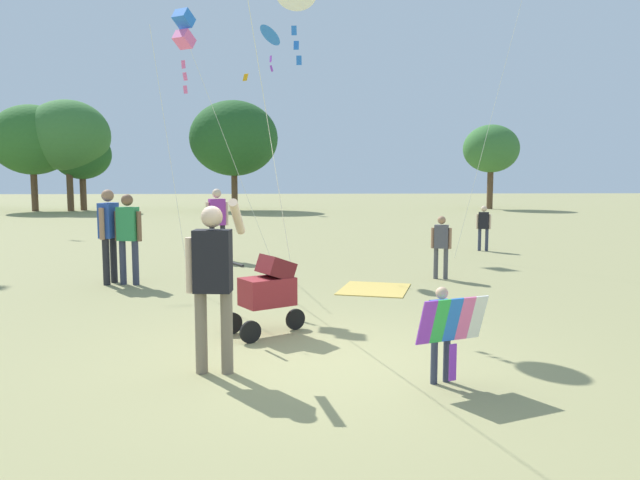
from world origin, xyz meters
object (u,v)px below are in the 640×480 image
at_px(person_adult_flyer, 213,273).
at_px(person_red_shirt, 109,229).
at_px(child_with_butterfly_kite, 444,326).
at_px(picnic_blanket, 374,289).
at_px(stroller, 269,288).
at_px(kite_orange_delta, 270,38).
at_px(person_sitting_far, 217,218).
at_px(person_back_turned, 128,232).
at_px(kite_blue_high, 184,31).
at_px(person_kid_running, 441,242).
at_px(person_couple_left, 484,224).

distance_m(person_adult_flyer, person_red_shirt, 5.94).
relative_size(child_with_butterfly_kite, picnic_blanket, 0.72).
xyz_separation_m(stroller, picnic_blanket, (1.78, 2.98, -0.60)).
relative_size(kite_orange_delta, person_sitting_far, 3.16).
bearing_deg(person_sitting_far, person_back_turned, -110.95).
height_order(kite_orange_delta, person_back_turned, kite_orange_delta).
xyz_separation_m(kite_blue_high, person_kid_running, (4.81, 0.67, -3.83)).
bearing_deg(person_back_turned, kite_orange_delta, 47.19).
height_order(stroller, person_back_turned, person_back_turned).
xyz_separation_m(child_with_butterfly_kite, person_couple_left, (3.70, 10.37, 0.13)).
height_order(stroller, person_kid_running, person_kid_running).
bearing_deg(person_back_turned, stroller, -53.39).
xyz_separation_m(person_kid_running, picnic_blanket, (-1.46, -1.06, -0.73)).
bearing_deg(child_with_butterfly_kite, picnic_blanket, 89.96).
relative_size(person_adult_flyer, person_couple_left, 1.49).
relative_size(person_adult_flyer, person_kid_running, 1.46).
relative_size(kite_blue_high, person_couple_left, 4.04).
relative_size(stroller, person_back_turned, 0.64).
distance_m(child_with_butterfly_kite, person_kid_running, 6.19).
height_order(child_with_butterfly_kite, person_kid_running, person_kid_running).
bearing_deg(person_sitting_far, person_red_shirt, -117.44).
height_order(child_with_butterfly_kite, person_sitting_far, person_sitting_far).
relative_size(person_adult_flyer, stroller, 1.68).
height_order(kite_blue_high, person_back_turned, kite_blue_high).
distance_m(person_sitting_far, person_kid_running, 5.57).
bearing_deg(person_adult_flyer, person_kid_running, 56.01).
bearing_deg(kite_orange_delta, person_couple_left, 18.81).
height_order(person_back_turned, picnic_blanket, person_back_turned).
bearing_deg(person_red_shirt, child_with_butterfly_kite, -49.72).
bearing_deg(person_back_turned, person_sitting_far, 69.05).
distance_m(child_with_butterfly_kite, picnic_blanket, 4.99).
bearing_deg(person_couple_left, person_back_turned, -150.26).
relative_size(person_adult_flyer, kite_orange_delta, 0.33).
xyz_separation_m(kite_blue_high, person_back_turned, (-1.17, 0.33, -3.57)).
bearing_deg(person_back_turned, picnic_blanket, -8.96).
xyz_separation_m(child_with_butterfly_kite, person_adult_flyer, (-2.28, 0.45, 0.46)).
bearing_deg(stroller, kite_blue_high, 115.09).
height_order(person_couple_left, picnic_blanket, person_couple_left).
bearing_deg(stroller, kite_orange_delta, 91.56).
distance_m(person_couple_left, picnic_blanket, 6.59).
relative_size(person_kid_running, person_back_turned, 0.74).
relative_size(person_red_shirt, picnic_blanket, 1.32).
bearing_deg(person_back_turned, child_with_butterfly_kite, -51.47).
distance_m(person_adult_flyer, person_back_turned, 5.68).
bearing_deg(person_red_shirt, person_sitting_far, 62.56).
bearing_deg(kite_blue_high, person_kid_running, 7.95).
relative_size(person_sitting_far, picnic_blanket, 1.28).
relative_size(person_back_turned, picnic_blanket, 1.26).
bearing_deg(child_with_butterfly_kite, kite_blue_high, 122.08).
bearing_deg(picnic_blanket, person_kid_running, 35.81).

